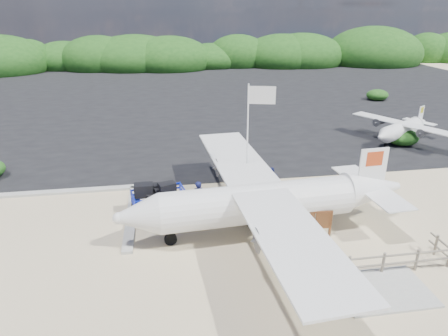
% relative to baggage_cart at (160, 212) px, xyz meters
% --- Properties ---
extents(ground, '(160.00, 160.00, 0.00)m').
position_rel_baggage_cart_xyz_m(ground, '(3.02, -1.71, 0.00)').
color(ground, beige).
extents(asphalt_apron, '(90.00, 50.00, 0.04)m').
position_rel_baggage_cart_xyz_m(asphalt_apron, '(3.02, 28.29, 0.00)').
color(asphalt_apron, '#B2B2B2').
rests_on(asphalt_apron, ground).
extents(lagoon, '(9.00, 7.00, 0.40)m').
position_rel_baggage_cart_xyz_m(lagoon, '(-5.98, -0.21, 0.00)').
color(lagoon, '#B2B2B2').
rests_on(lagoon, ground).
extents(walkway_pad, '(3.50, 2.50, 0.10)m').
position_rel_baggage_cart_xyz_m(walkway_pad, '(8.52, -7.71, 0.00)').
color(walkway_pad, '#B2B2B2').
rests_on(walkway_pad, ground).
extents(vegetation_band, '(124.00, 8.00, 4.40)m').
position_rel_baggage_cart_xyz_m(vegetation_band, '(3.02, 53.29, 0.00)').
color(vegetation_band, '#B2B2B2').
rests_on(vegetation_band, ground).
extents(fence, '(6.40, 2.00, 1.10)m').
position_rel_baggage_cart_xyz_m(fence, '(9.02, -6.71, 0.00)').
color(fence, '#B2B2B2').
rests_on(fence, ground).
extents(baggage_cart, '(3.28, 2.30, 1.50)m').
position_rel_baggage_cart_xyz_m(baggage_cart, '(0.00, 0.00, 0.00)').
color(baggage_cart, '#0C20BF').
rests_on(baggage_cart, ground).
extents(flagpole, '(1.44, 0.87, 6.72)m').
position_rel_baggage_cart_xyz_m(flagpole, '(4.70, 0.05, 0.00)').
color(flagpole, white).
rests_on(flagpole, ground).
extents(signboard, '(1.76, 0.27, 1.44)m').
position_rel_baggage_cart_xyz_m(signboard, '(7.22, -3.65, 0.00)').
color(signboard, brown).
rests_on(signboard, ground).
extents(crew_a, '(0.77, 0.60, 1.86)m').
position_rel_baggage_cart_xyz_m(crew_a, '(2.03, -0.43, 0.93)').
color(crew_a, '#13184A').
rests_on(crew_a, ground).
extents(crew_b, '(0.95, 0.81, 1.72)m').
position_rel_baggage_cart_xyz_m(crew_b, '(4.33, 1.45, 0.86)').
color(crew_b, '#13184A').
rests_on(crew_b, ground).
extents(crew_c, '(1.08, 0.78, 1.70)m').
position_rel_baggage_cart_xyz_m(crew_c, '(6.47, 1.21, 0.85)').
color(crew_c, '#13184A').
rests_on(crew_c, ground).
extents(aircraft_large, '(17.83, 17.83, 5.02)m').
position_rel_baggage_cart_xyz_m(aircraft_large, '(21.62, 20.45, 0.00)').
color(aircraft_large, '#B2B2B2').
rests_on(aircraft_large, ground).
extents(aircraft_small, '(9.45, 9.45, 2.50)m').
position_rel_baggage_cart_xyz_m(aircraft_small, '(-8.68, 33.98, 0.00)').
color(aircraft_small, '#B2B2B2').
rests_on(aircraft_small, ground).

